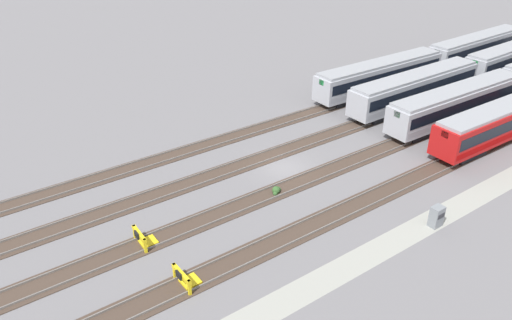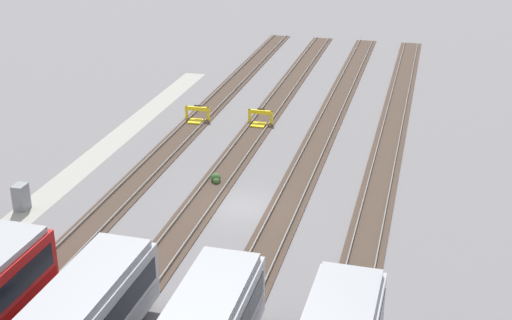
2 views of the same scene
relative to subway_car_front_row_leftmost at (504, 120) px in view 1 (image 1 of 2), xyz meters
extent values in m
plane|color=slate|center=(-20.01, 7.65, -2.04)|extent=(400.00, 400.00, 0.00)
cube|color=#9E9E93|center=(-20.01, -4.55, -2.04)|extent=(54.00, 2.00, 0.01)
cube|color=#47382D|center=(-20.01, 0.03, -2.01)|extent=(90.00, 2.23, 0.06)
cube|color=slate|center=(-20.01, 0.74, -1.90)|extent=(90.00, 0.07, 0.15)
cube|color=slate|center=(-20.01, -0.69, -1.90)|extent=(90.00, 0.07, 0.15)
cube|color=#47382D|center=(-20.01, 5.11, -2.01)|extent=(90.00, 2.24, 0.06)
cube|color=slate|center=(-20.01, 5.83, -1.90)|extent=(90.00, 0.07, 0.15)
cube|color=slate|center=(-20.01, 4.39, -1.90)|extent=(90.00, 0.07, 0.15)
cube|color=#47382D|center=(-20.01, 10.19, -2.01)|extent=(90.00, 2.24, 0.06)
cube|color=slate|center=(-20.01, 10.91, -1.90)|extent=(90.00, 0.07, 0.15)
cube|color=slate|center=(-20.01, 9.48, -1.90)|extent=(90.00, 0.07, 0.15)
cube|color=#47382D|center=(-20.01, 15.28, -2.01)|extent=(90.00, 2.23, 0.06)
cube|color=slate|center=(-20.01, 16.00, -1.90)|extent=(90.00, 0.07, 0.15)
cube|color=slate|center=(-20.01, 14.56, -1.90)|extent=(90.00, 0.07, 0.15)
cube|color=#B71414|center=(0.00, 0.00, 0.01)|extent=(18.05, 3.15, 2.70)
cube|color=black|center=(0.00, 0.00, 0.33)|extent=(17.33, 3.18, 1.08)
cube|color=#A80505|center=(0.00, 0.00, -0.75)|extent=(17.69, 3.17, 0.54)
cube|color=#999BA0|center=(0.00, 0.00, 1.51)|extent=(17.51, 2.86, 0.30)
cube|color=#1E843D|center=(-8.96, 0.17, 1.01)|extent=(0.09, 0.70, 0.56)
cube|color=black|center=(-5.58, 0.11, -1.69)|extent=(3.64, 2.31, 0.70)
cube|color=#ADAFB7|center=(0.00, 15.29, 0.01)|extent=(18.05, 3.14, 2.70)
cube|color=black|center=(0.00, 15.29, 0.33)|extent=(17.33, 3.17, 1.08)
cube|color=#9EA0A8|center=(0.00, 15.29, -0.75)|extent=(17.69, 3.16, 0.54)
cube|color=#999BA0|center=(0.00, 15.29, 1.51)|extent=(17.50, 2.85, 0.30)
cube|color=#1E843D|center=(8.96, 15.12, 1.01)|extent=(0.09, 0.70, 0.56)
cube|color=#1E843D|center=(-8.96, 15.46, 1.01)|extent=(0.09, 0.70, 0.56)
cube|color=black|center=(5.58, 15.18, -1.69)|extent=(3.64, 2.31, 0.70)
cube|color=black|center=(-5.58, 15.39, -1.69)|extent=(3.64, 2.31, 0.70)
cube|color=#9EA0A8|center=(19.09, 10.14, -0.75)|extent=(17.71, 3.29, 0.54)
cube|color=#1E843D|center=(10.13, 9.91, 1.01)|extent=(0.10, 0.70, 0.56)
cube|color=black|center=(13.51, 9.99, -1.69)|extent=(3.66, 2.33, 0.70)
cube|color=#ADAFB7|center=(0.00, 5.07, 0.01)|extent=(18.06, 3.23, 2.70)
cube|color=black|center=(0.00, 5.07, 0.33)|extent=(17.34, 3.25, 1.08)
cube|color=#9EA0A8|center=(0.00, 5.07, -0.75)|extent=(17.70, 3.25, 0.54)
cube|color=#999BA0|center=(0.00, 5.07, 1.51)|extent=(17.51, 2.93, 0.30)
cube|color=#1E843D|center=(8.96, 4.86, 1.01)|extent=(0.10, 0.70, 0.56)
cube|color=#1E843D|center=(-8.96, 5.29, 1.01)|extent=(0.10, 0.70, 0.56)
cube|color=black|center=(5.58, 4.94, -1.69)|extent=(3.65, 2.32, 0.70)
cube|color=black|center=(-5.58, 5.21, -1.69)|extent=(3.65, 2.32, 0.70)
cube|color=#ADAFB7|center=(0.00, 10.25, 0.01)|extent=(18.01, 2.88, 2.70)
cube|color=black|center=(0.00, 10.25, 0.33)|extent=(17.29, 2.92, 1.08)
cube|color=#9EA0A8|center=(0.00, 10.25, -0.75)|extent=(17.65, 2.91, 0.54)
cube|color=#999BA0|center=(0.00, 10.25, 1.51)|extent=(17.47, 2.60, 0.30)
cube|color=#1E843D|center=(8.96, 10.29, 1.01)|extent=(0.08, 0.70, 0.56)
cube|color=#1E843D|center=(-8.96, 10.21, 1.01)|extent=(0.08, 0.70, 0.56)
cube|color=black|center=(5.58, 10.28, -1.69)|extent=(3.61, 2.26, 0.70)
cube|color=black|center=(-5.58, 10.22, -1.69)|extent=(3.61, 2.26, 0.70)
cube|color=#ADAFB7|center=(19.00, 15.31, 0.01)|extent=(18.06, 3.19, 2.70)
cube|color=black|center=(19.00, 15.31, 0.33)|extent=(17.34, 3.22, 1.08)
cube|color=#9EA0A8|center=(19.00, 15.31, -0.75)|extent=(17.70, 3.22, 0.54)
cube|color=#999BA0|center=(19.00, 15.31, 1.51)|extent=(17.51, 2.90, 0.30)
cube|color=#1E843D|center=(10.05, 15.11, 1.01)|extent=(0.10, 0.70, 0.56)
cube|color=black|center=(24.58, 15.43, -1.69)|extent=(3.65, 2.32, 0.70)
cube|color=black|center=(13.42, 15.19, -1.69)|extent=(3.65, 2.32, 0.70)
cube|color=yellow|center=(-34.07, 0.93, -1.46)|extent=(0.18, 0.18, 1.15)
cube|color=yellow|center=(-34.03, -0.87, -1.46)|extent=(0.18, 0.18, 1.15)
cube|color=yellow|center=(-34.05, 0.03, -1.04)|extent=(0.28, 2.00, 0.30)
cube|color=yellow|center=(-33.50, 0.04, -1.95)|extent=(1.12, 1.10, 0.18)
cube|color=black|center=(-34.23, 0.02, -1.04)|extent=(0.13, 0.60, 0.44)
cube|color=yellow|center=(-34.46, 6.01, -1.46)|extent=(0.18, 0.18, 1.15)
cube|color=yellow|center=(-34.51, 4.21, -1.46)|extent=(0.18, 0.18, 1.15)
cube|color=yellow|center=(-34.48, 5.11, -1.04)|extent=(0.29, 2.01, 0.30)
cube|color=yellow|center=(-33.93, 5.10, -1.95)|extent=(1.12, 1.11, 0.18)
cube|color=black|center=(-34.66, 5.11, -1.04)|extent=(0.13, 0.60, 0.44)
cube|color=gray|center=(-16.44, -5.02, -1.24)|extent=(0.90, 0.70, 1.60)
cube|color=#333338|center=(-16.44, -5.38, -1.00)|extent=(0.70, 0.04, 0.36)
sphere|color=#38602D|center=(-23.06, 4.97, -1.76)|extent=(0.64, 0.64, 0.64)
sphere|color=#38602D|center=(-22.76, 5.09, -1.86)|extent=(0.44, 0.44, 0.44)
sphere|color=#38602D|center=(-23.28, 4.79, -1.90)|extent=(0.36, 0.36, 0.36)
camera|label=1|loc=(-43.66, -21.03, 19.40)|focal=35.00mm
camera|label=2|loc=(16.96, 17.86, 17.06)|focal=50.00mm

